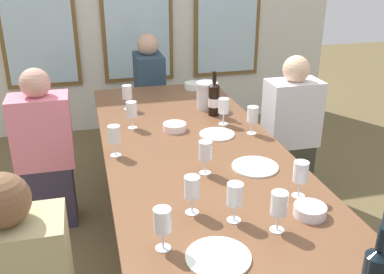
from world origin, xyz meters
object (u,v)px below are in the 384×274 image
Objects in this scene: wine_glass_4 at (301,174)px; seated_person_4 at (150,98)px; wine_glass_2 at (114,135)px; wine_glass_0 at (235,196)px; wine_glass_6 at (132,111)px; wine_glass_9 at (253,115)px; white_plate_2 at (217,134)px; seated_person_1 at (290,134)px; tasting_bowl_1 at (193,86)px; wine_glass_10 at (127,93)px; wine_bottle_0 at (214,99)px; white_plate_1 at (255,167)px; wine_glass_1 at (192,189)px; tasting_bowl_3 at (175,127)px; tasting_bowl_0 at (310,211)px; wine_glass_5 at (224,107)px; dining_table at (201,169)px; white_plate_0 at (218,257)px; seated_person_0 at (45,154)px; wine_glass_8 at (279,205)px; wine_glass_11 at (205,151)px; metal_pitcher at (207,95)px; wine_glass_7 at (162,222)px.

seated_person_4 reaches higher than wine_glass_4.
wine_glass_0 is at bearing -60.85° from wine_glass_2.
wine_glass_6 is 0.75m from wine_glass_9.
wine_glass_6 is 1.00× the size of wine_glass_9.
white_plate_2 is 0.81m from seated_person_1.
wine_glass_10 is at bearing -147.00° from tasting_bowl_1.
wine_bottle_0 is at bearing -91.66° from tasting_bowl_1.
white_plate_1 is 1.39× the size of wine_glass_1.
tasting_bowl_3 reaches higher than white_plate_2.
wine_glass_5 is (-0.03, 1.10, 0.09)m from tasting_bowl_0.
wine_bottle_0 is 0.58m from wine_glass_6.
wine_glass_2 is at bearing -144.24° from tasting_bowl_3.
tasting_bowl_1 is 1.90m from wine_glass_0.
wine_glass_10 is 1.23m from seated_person_1.
dining_table is 19.77× the size of tasting_bowl_3.
white_plate_0 is at bearing -124.52° from seated_person_1.
seated_person_4 reaches higher than wine_bottle_0.
tasting_bowl_3 is 0.49m from wine_glass_2.
seated_person_0 is at bearing 114.56° from white_plate_0.
wine_glass_0 is (-0.20, -0.90, 0.11)m from white_plate_2.
wine_glass_8 is 1.01m from wine_glass_9.
wine_glass_11 is (0.42, -0.32, 0.00)m from wine_glass_2.
wine_bottle_0 is 1.74× the size of wine_glass_11.
seated_person_1 is (0.62, 0.84, -0.22)m from white_plate_1.
wine_glass_5 reaches higher than tasting_bowl_1.
wine_glass_11 is at bearing 90.25° from wine_glass_0.
white_plate_2 is at bearing 73.10° from white_plate_0.
wine_glass_8 is at bearing -55.63° from seated_person_0.
wine_glass_8 is 1.00× the size of wine_glass_9.
seated_person_1 is (0.54, 1.16, -0.33)m from wine_glass_4.
seated_person_4 is at bearing 104.56° from metal_pitcher.
tasting_bowl_3 is at bearing -175.92° from wine_glass_5.
wine_bottle_0 is 1.74× the size of wine_glass_0.
wine_glass_8 is at bearing -87.10° from seated_person_4.
wine_glass_7 is at bearing 150.14° from white_plate_0.
wine_glass_11 is at bearing -90.62° from seated_person_4.
wine_glass_0 is 1.00× the size of wine_glass_10.
tasting_bowl_3 is (-0.32, -0.21, -0.09)m from wine_bottle_0.
dining_table is 16.49× the size of wine_glass_9.
wine_glass_4 is (0.51, 0.02, -0.00)m from wine_glass_1.
seated_person_4 is at bearing 92.90° from wine_glass_8.
white_plate_1 is 0.77m from wine_glass_2.
wine_glass_8 is (0.18, -1.15, 0.09)m from tasting_bowl_3.
wine_glass_7 and wine_glass_10 have the same top height.
white_plate_0 is 1.35m from wine_glass_5.
wine_glass_8 is 1.60m from seated_person_1.
wine_bottle_0 reaches higher than wine_glass_2.
white_plate_2 is 0.93m from wine_glass_0.
wine_glass_1 is (-0.12, -0.94, 0.09)m from tasting_bowl_3.
wine_glass_11 is at bearing 124.23° from tasting_bowl_0.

